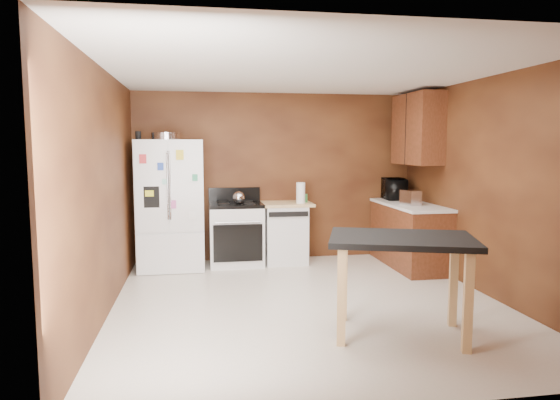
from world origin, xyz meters
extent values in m
plane|color=silver|center=(0.00, 0.00, 0.00)|extent=(4.50, 4.50, 0.00)
plane|color=white|center=(0.00, 0.00, 2.50)|extent=(4.50, 4.50, 0.00)
plane|color=brown|center=(0.00, 2.25, 1.25)|extent=(4.20, 0.00, 4.20)
plane|color=brown|center=(0.00, -2.25, 1.25)|extent=(4.20, 0.00, 4.20)
plane|color=brown|center=(-2.10, 0.00, 1.25)|extent=(0.00, 4.50, 4.50)
plane|color=brown|center=(2.10, 0.00, 1.25)|extent=(0.00, 4.50, 4.50)
cylinder|color=silver|center=(-1.60, 1.83, 1.85)|extent=(0.39, 0.39, 0.10)
cylinder|color=black|center=(-1.95, 1.79, 1.86)|extent=(0.08, 0.08, 0.11)
sphere|color=silver|center=(-0.61, 1.82, 0.99)|extent=(0.18, 0.18, 0.18)
cylinder|color=white|center=(0.29, 1.83, 1.04)|extent=(0.17, 0.17, 0.30)
cylinder|color=#44B15A|center=(0.37, 1.97, 0.95)|extent=(0.13, 0.13, 0.12)
cube|color=silver|center=(1.74, 1.30, 1.00)|extent=(0.22, 0.31, 0.20)
imported|color=black|center=(1.80, 2.05, 1.05)|extent=(0.41, 0.56, 0.30)
cube|color=white|center=(-1.55, 1.88, 0.90)|extent=(0.90, 0.75, 1.80)
cube|color=white|center=(-1.78, 1.49, 1.18)|extent=(0.43, 0.02, 1.20)
cube|color=white|center=(-1.32, 1.49, 1.18)|extent=(0.43, 0.02, 1.20)
cube|color=white|center=(-1.55, 1.49, 0.28)|extent=(0.88, 0.02, 0.54)
cube|color=black|center=(-1.78, 1.48, 1.05)|extent=(0.20, 0.01, 0.28)
cylinder|color=silver|center=(-1.56, 1.46, 1.20)|extent=(0.02, 0.02, 0.90)
cylinder|color=silver|center=(-1.54, 1.46, 1.20)|extent=(0.02, 0.02, 0.90)
cube|color=red|center=(-1.87, 1.46, 1.55)|extent=(0.09, 0.00, 0.12)
cube|color=blue|center=(-1.65, 1.46, 1.45)|extent=(0.08, 0.00, 0.10)
cube|color=yellow|center=(-1.40, 1.46, 1.60)|extent=(0.10, 0.00, 0.13)
cube|color=#3AA474|center=(-1.21, 1.46, 1.30)|extent=(0.07, 0.00, 0.09)
cube|color=yellow|center=(-1.80, 1.46, 1.10)|extent=(0.11, 0.00, 0.08)
cube|color=#D45EAB|center=(-1.50, 1.46, 0.95)|extent=(0.08, 0.00, 0.11)
cube|color=white|center=(-1.25, 1.46, 0.80)|extent=(0.09, 0.00, 0.10)
cube|color=#A1F2E1|center=(-1.60, 1.46, 1.25)|extent=(0.07, 0.00, 0.07)
cube|color=white|center=(-0.64, 1.93, 0.42)|extent=(0.76, 0.65, 0.85)
cube|color=black|center=(-0.64, 1.93, 0.88)|extent=(0.76, 0.65, 0.05)
cube|color=black|center=(-0.64, 2.21, 1.00)|extent=(0.76, 0.06, 0.20)
cube|color=black|center=(-0.64, 1.59, 0.38)|extent=(0.68, 0.02, 0.52)
cylinder|color=silver|center=(-0.64, 1.58, 0.67)|extent=(0.62, 0.02, 0.02)
cylinder|color=black|center=(-0.82, 2.08, 0.91)|extent=(0.17, 0.17, 0.02)
cylinder|color=black|center=(-0.46, 2.08, 0.91)|extent=(0.17, 0.17, 0.02)
cylinder|color=black|center=(-0.82, 1.77, 0.91)|extent=(0.17, 0.17, 0.02)
cylinder|color=black|center=(-0.46, 1.77, 0.91)|extent=(0.17, 0.17, 0.02)
cube|color=white|center=(0.08, 1.95, 0.42)|extent=(0.60, 0.60, 0.85)
cube|color=black|center=(0.08, 1.64, 0.76)|extent=(0.56, 0.02, 0.07)
cube|color=tan|center=(0.08, 1.95, 0.87)|extent=(0.78, 0.62, 0.04)
cube|color=brown|center=(1.80, 1.45, 0.43)|extent=(0.60, 1.55, 0.86)
cube|color=white|center=(1.80, 1.45, 0.88)|extent=(0.63, 1.58, 0.04)
cube|color=brown|center=(1.93, 1.55, 1.95)|extent=(0.35, 1.05, 1.00)
cube|color=black|center=(1.75, 1.55, 1.95)|extent=(0.01, 0.01, 1.00)
cube|color=black|center=(0.62, -1.03, 0.89)|extent=(1.47, 1.20, 0.05)
cube|color=tan|center=(0.23, -0.57, 0.45)|extent=(0.09, 0.09, 0.91)
cube|color=tan|center=(1.22, -0.89, 0.45)|extent=(0.09, 0.09, 0.91)
cube|color=tan|center=(0.03, -1.17, 0.45)|extent=(0.09, 0.09, 0.91)
cube|color=tan|center=(1.02, -1.50, 0.45)|extent=(0.09, 0.09, 0.91)
camera|label=1|loc=(-1.17, -5.19, 1.72)|focal=32.00mm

